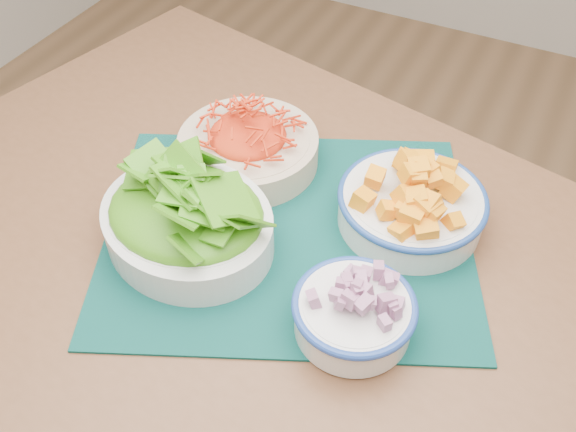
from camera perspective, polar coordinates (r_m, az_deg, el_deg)
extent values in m
cube|color=brown|center=(0.91, -1.47, -4.19)|extent=(1.40, 1.09, 0.04)
cylinder|color=brown|center=(1.63, -8.00, 4.25)|extent=(0.06, 0.06, 0.71)
cube|color=#032927|center=(0.92, 0.00, -1.40)|extent=(0.64, 0.60, 0.00)
cylinder|color=#C7B194|center=(1.01, -3.53, 5.88)|extent=(0.26, 0.26, 0.05)
ellipsoid|color=red|center=(0.98, -3.64, 7.77)|extent=(0.19, 0.19, 0.04)
cylinder|color=silver|center=(0.93, 10.85, 0.67)|extent=(0.23, 0.23, 0.05)
torus|color=navy|center=(0.91, 11.03, 1.63)|extent=(0.21, 0.21, 0.01)
ellipsoid|color=orange|center=(0.89, 11.30, 3.06)|extent=(0.18, 0.18, 0.05)
ellipsoid|color=#27740B|center=(0.85, -9.30, 1.78)|extent=(0.22, 0.19, 0.07)
cylinder|color=silver|center=(0.80, 5.83, -8.80)|extent=(0.18, 0.18, 0.05)
torus|color=#204096|center=(0.78, 5.95, -7.90)|extent=(0.15, 0.15, 0.01)
ellipsoid|color=#72184B|center=(0.76, 6.05, -7.06)|extent=(0.13, 0.13, 0.03)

